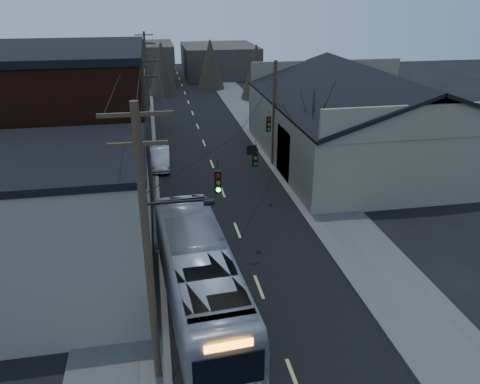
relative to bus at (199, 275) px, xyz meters
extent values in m
cube|color=black|center=(3.00, 22.98, -1.68)|extent=(9.00, 110.00, 0.02)
cube|color=#474744|center=(-3.50, 22.98, -1.63)|extent=(4.00, 110.00, 0.12)
cube|color=#474744|center=(9.50, 22.98, -1.63)|extent=(4.00, 110.00, 0.12)
cube|color=gray|center=(-6.00, 1.98, 1.81)|extent=(8.00, 8.00, 7.00)
cube|color=black|center=(-7.00, 12.98, 3.31)|extent=(10.00, 12.00, 10.00)
cube|color=#342E29|center=(-6.50, 28.98, 1.81)|extent=(9.00, 14.00, 7.00)
cube|color=#7E6E5B|center=(16.00, 17.98, 0.81)|extent=(16.00, 20.00, 5.00)
cube|color=black|center=(12.00, 17.98, 4.61)|extent=(8.16, 20.60, 2.86)
cube|color=black|center=(20.00, 17.98, 4.61)|extent=(8.16, 20.60, 2.86)
cube|color=#342E29|center=(-3.00, 57.98, 1.31)|extent=(10.00, 12.00, 6.00)
cube|color=#342E29|center=(10.00, 62.98, 0.81)|extent=(12.00, 14.00, 5.00)
cone|color=black|center=(9.50, 12.98, 1.91)|extent=(0.40, 0.40, 7.20)
cylinder|color=#382B1E|center=(-2.00, -4.02, 3.56)|extent=(0.28, 0.28, 10.50)
cube|color=#382B1E|center=(-2.00, -4.02, 8.41)|extent=(2.20, 0.12, 0.12)
cylinder|color=#382B1E|center=(-2.00, 10.98, 3.31)|extent=(0.28, 0.28, 10.00)
cube|color=#382B1E|center=(-2.00, 10.98, 7.91)|extent=(2.20, 0.12, 0.12)
cylinder|color=#382B1E|center=(-2.00, 25.98, 3.06)|extent=(0.28, 0.28, 9.50)
cube|color=#382B1E|center=(-2.00, 25.98, 7.41)|extent=(2.20, 0.12, 0.12)
cylinder|color=#382B1E|center=(-2.00, 40.98, 2.81)|extent=(0.28, 0.28, 9.00)
cube|color=#382B1E|center=(-2.00, 40.98, 6.91)|extent=(2.20, 0.12, 0.12)
cylinder|color=#382B1E|center=(8.00, 17.98, 2.56)|extent=(0.28, 0.28, 8.50)
cube|color=black|center=(1.00, 0.48, 4.26)|extent=(0.28, 0.20, 1.00)
cube|color=black|center=(3.60, 4.98, 3.66)|extent=(0.28, 0.20, 1.00)
cube|color=black|center=(5.80, 10.98, 3.76)|extent=(0.28, 0.20, 1.00)
imported|color=#A3A8AF|center=(0.00, 0.00, 0.00)|extent=(3.62, 12.32, 3.39)
imported|color=#B5B9BE|center=(-1.30, 19.13, -0.92)|extent=(1.82, 4.74, 1.54)
camera|label=1|loc=(-1.44, -17.79, 11.74)|focal=35.00mm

